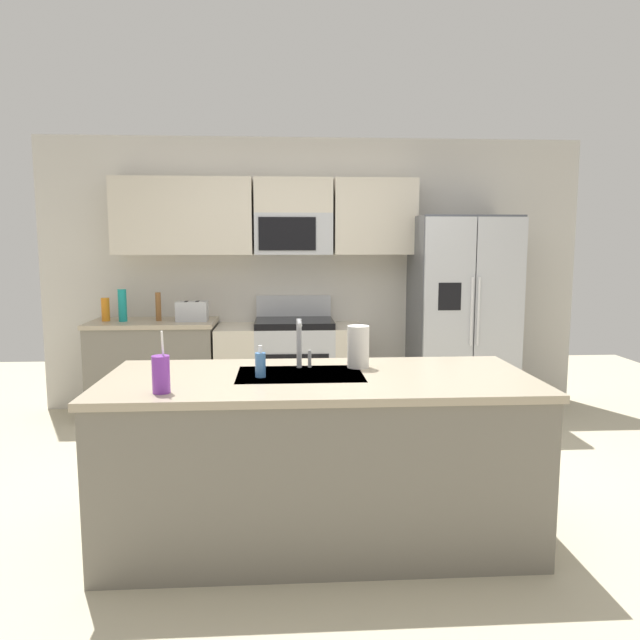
{
  "coord_description": "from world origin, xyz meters",
  "views": [
    {
      "loc": [
        -0.3,
        -3.67,
        1.6
      ],
      "look_at": [
        -0.03,
        0.6,
        1.05
      ],
      "focal_mm": 33.28,
      "sensor_mm": 36.0,
      "label": 1
    }
  ],
  "objects_px": {
    "sink_faucet": "(300,339)",
    "bottle_orange": "(106,309)",
    "toaster": "(192,311)",
    "drink_cup_purple": "(161,374)",
    "range_oven": "(290,368)",
    "bottle_teal": "(122,305)",
    "soap_dispenser": "(260,364)",
    "refrigerator": "(462,317)",
    "paper_towel_roll": "(358,347)",
    "pepper_mill": "(158,307)"
  },
  "relations": [
    {
      "from": "sink_faucet",
      "to": "bottle_orange",
      "type": "bearing_deg",
      "value": 128.12
    },
    {
      "from": "toaster",
      "to": "drink_cup_purple",
      "type": "xyz_separation_m",
      "value": [
        0.25,
        -2.63,
        0.0
      ]
    },
    {
      "from": "range_oven",
      "to": "toaster",
      "type": "xyz_separation_m",
      "value": [
        -0.89,
        -0.05,
        0.55
      ]
    },
    {
      "from": "bottle_teal",
      "to": "soap_dispenser",
      "type": "xyz_separation_m",
      "value": [
        1.33,
        -2.34,
        -0.08
      ]
    },
    {
      "from": "sink_faucet",
      "to": "drink_cup_purple",
      "type": "xyz_separation_m",
      "value": [
        -0.67,
        -0.51,
        -0.08
      ]
    },
    {
      "from": "range_oven",
      "to": "drink_cup_purple",
      "type": "bearing_deg",
      "value": -103.47
    },
    {
      "from": "refrigerator",
      "to": "paper_towel_roll",
      "type": "distance_m",
      "value": 2.43
    },
    {
      "from": "range_oven",
      "to": "refrigerator",
      "type": "height_order",
      "value": "refrigerator"
    },
    {
      "from": "sink_faucet",
      "to": "soap_dispenser",
      "type": "relative_size",
      "value": 1.66
    },
    {
      "from": "bottle_teal",
      "to": "drink_cup_purple",
      "type": "xyz_separation_m",
      "value": [
        0.87,
        -2.65,
        -0.06
      ]
    },
    {
      "from": "drink_cup_purple",
      "to": "soap_dispenser",
      "type": "distance_m",
      "value": 0.55
    },
    {
      "from": "bottle_teal",
      "to": "drink_cup_purple",
      "type": "distance_m",
      "value": 2.79
    },
    {
      "from": "drink_cup_purple",
      "to": "refrigerator",
      "type": "bearing_deg",
      "value": 49.34
    },
    {
      "from": "refrigerator",
      "to": "bottle_orange",
      "type": "bearing_deg",
      "value": 178.7
    },
    {
      "from": "sink_faucet",
      "to": "paper_towel_roll",
      "type": "bearing_deg",
      "value": 2.17
    },
    {
      "from": "pepper_mill",
      "to": "bottle_teal",
      "type": "distance_m",
      "value": 0.31
    },
    {
      "from": "pepper_mill",
      "to": "drink_cup_purple",
      "type": "distance_m",
      "value": 2.74
    },
    {
      "from": "bottle_orange",
      "to": "sink_faucet",
      "type": "height_order",
      "value": "sink_faucet"
    },
    {
      "from": "toaster",
      "to": "sink_faucet",
      "type": "xyz_separation_m",
      "value": [
        0.92,
        -2.12,
        0.08
      ]
    },
    {
      "from": "soap_dispenser",
      "to": "bottle_orange",
      "type": "bearing_deg",
      "value": 122.11
    },
    {
      "from": "bottle_teal",
      "to": "paper_towel_roll",
      "type": "relative_size",
      "value": 1.22
    },
    {
      "from": "refrigerator",
      "to": "soap_dispenser",
      "type": "xyz_separation_m",
      "value": [
        -1.79,
        -2.3,
        0.04
      ]
    },
    {
      "from": "pepper_mill",
      "to": "paper_towel_roll",
      "type": "distance_m",
      "value": 2.67
    },
    {
      "from": "range_oven",
      "to": "pepper_mill",
      "type": "distance_m",
      "value": 1.34
    },
    {
      "from": "drink_cup_purple",
      "to": "paper_towel_roll",
      "type": "relative_size",
      "value": 1.24
    },
    {
      "from": "refrigerator",
      "to": "paper_towel_roll",
      "type": "bearing_deg",
      "value": -120.64
    },
    {
      "from": "pepper_mill",
      "to": "paper_towel_roll",
      "type": "height_order",
      "value": "pepper_mill"
    },
    {
      "from": "sink_faucet",
      "to": "soap_dispenser",
      "type": "distance_m",
      "value": 0.31
    },
    {
      "from": "range_oven",
      "to": "bottle_teal",
      "type": "bearing_deg",
      "value": -178.64
    },
    {
      "from": "refrigerator",
      "to": "toaster",
      "type": "xyz_separation_m",
      "value": [
        -2.49,
        0.02,
        0.07
      ]
    },
    {
      "from": "refrigerator",
      "to": "range_oven",
      "type": "bearing_deg",
      "value": 177.43
    },
    {
      "from": "toaster",
      "to": "bottle_orange",
      "type": "bearing_deg",
      "value": 175.99
    },
    {
      "from": "bottle_orange",
      "to": "drink_cup_purple",
      "type": "distance_m",
      "value": 2.88
    },
    {
      "from": "range_oven",
      "to": "sink_faucet",
      "type": "bearing_deg",
      "value": -89.19
    },
    {
      "from": "bottle_teal",
      "to": "refrigerator",
      "type": "bearing_deg",
      "value": -0.66
    },
    {
      "from": "range_oven",
      "to": "drink_cup_purple",
      "type": "distance_m",
      "value": 2.81
    },
    {
      "from": "range_oven",
      "to": "refrigerator",
      "type": "distance_m",
      "value": 1.67
    },
    {
      "from": "toaster",
      "to": "bottle_orange",
      "type": "height_order",
      "value": "bottle_orange"
    },
    {
      "from": "toaster",
      "to": "sink_faucet",
      "type": "relative_size",
      "value": 0.99
    },
    {
      "from": "pepper_mill",
      "to": "soap_dispenser",
      "type": "distance_m",
      "value": 2.58
    },
    {
      "from": "refrigerator",
      "to": "pepper_mill",
      "type": "relative_size",
      "value": 7.12
    },
    {
      "from": "bottle_orange",
      "to": "soap_dispenser",
      "type": "height_order",
      "value": "bottle_orange"
    },
    {
      "from": "pepper_mill",
      "to": "sink_faucet",
      "type": "relative_size",
      "value": 0.92
    },
    {
      "from": "bottle_teal",
      "to": "bottle_orange",
      "type": "bearing_deg",
      "value": 166.64
    },
    {
      "from": "range_oven",
      "to": "bottle_teal",
      "type": "distance_m",
      "value": 1.63
    },
    {
      "from": "bottle_teal",
      "to": "soap_dispenser",
      "type": "relative_size",
      "value": 1.72
    },
    {
      "from": "paper_towel_roll",
      "to": "bottle_teal",
      "type": "bearing_deg",
      "value": 131.42
    },
    {
      "from": "toaster",
      "to": "bottle_orange",
      "type": "distance_m",
      "value": 0.79
    },
    {
      "from": "sink_faucet",
      "to": "range_oven",
      "type": "bearing_deg",
      "value": 90.81
    },
    {
      "from": "refrigerator",
      "to": "soap_dispenser",
      "type": "relative_size",
      "value": 10.88
    }
  ]
}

